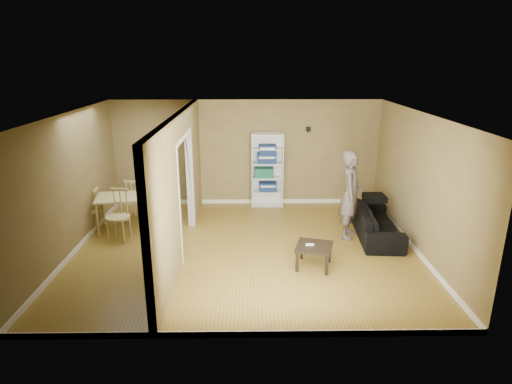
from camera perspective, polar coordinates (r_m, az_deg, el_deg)
The scene contains 16 objects.
room_shell at distance 7.90m, azimuth -1.43°, elevation 0.94°, with size 6.50×6.50×6.50m.
partition at distance 8.01m, azimuth -10.05°, elevation 0.89°, with size 0.22×5.50×2.60m, color olive, non-canonical shape.
wall_speaker at distance 10.49m, azimuth 6.99°, elevation 8.32°, with size 0.10×0.10×0.10m, color black.
sofa at distance 9.17m, azimuth 15.80°, elevation -3.43°, with size 0.85×1.99×0.76m, color black.
person at distance 8.79m, azimuth 12.58°, elevation 0.64°, with size 0.61×0.78×2.13m, color slate.
bookshelf at distance 10.52m, azimuth 1.51°, elevation 2.98°, with size 0.77×0.34×1.83m.
paper_box_navy_a at distance 10.59m, azimuth 1.59°, elevation 0.73°, with size 0.43×0.28×0.22m, color navy.
paper_box_teal at distance 10.49m, azimuth 1.07°, elevation 2.64°, with size 0.45×0.30×0.23m, color #1D766C.
paper_box_navy_b at distance 10.40m, azimuth 1.46°, elevation 4.54°, with size 0.45×0.29×0.23m, color navy.
paper_box_navy_c at distance 10.36m, azimuth 1.53°, elevation 5.64°, with size 0.42×0.27×0.21m, color #1E2949.
coffee_table at distance 7.64m, azimuth 7.75°, elevation -7.51°, with size 0.61×0.61×0.41m.
game_controller at distance 7.60m, azimuth 7.18°, elevation -6.97°, with size 0.14×0.04×0.03m, color white.
dining_table at distance 9.52m, azimuth -17.02°, elevation -0.96°, with size 1.18×0.79×0.74m.
chair_left at distance 9.81m, azimuth -21.26°, elevation -2.12°, with size 0.42×0.42×0.92m, color tan, non-canonical shape.
chair_near at distance 9.01m, azimuth -17.96°, elevation -3.02°, with size 0.48×0.48×1.05m, color #DAB46F, non-canonical shape.
chair_far at distance 10.13m, azimuth -15.68°, elevation -0.83°, with size 0.44×0.44×0.96m, color #D0B28A, non-canonical shape.
Camera 1 is at (0.09, -7.58, 3.55)m, focal length 30.00 mm.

